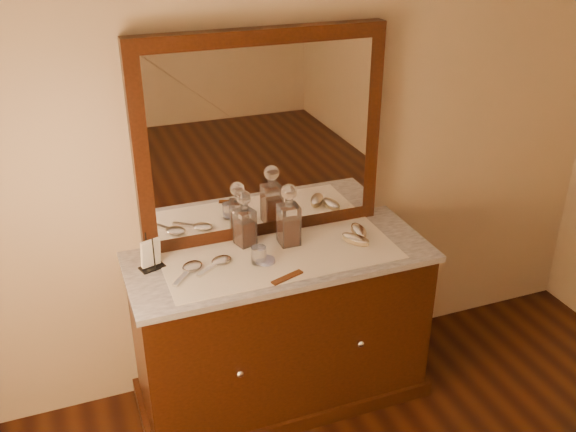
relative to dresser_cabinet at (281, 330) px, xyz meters
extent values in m
plane|color=tan|center=(0.00, 0.29, 0.99)|extent=(4.50, 4.50, 0.00)
cube|color=black|center=(0.00, 0.00, 0.00)|extent=(1.40, 0.55, 0.82)
cube|color=black|center=(0.00, 0.00, -0.37)|extent=(1.46, 0.59, 0.08)
sphere|color=silver|center=(-0.30, -0.28, 0.04)|extent=(0.04, 0.04, 0.04)
sphere|color=silver|center=(0.30, -0.28, 0.04)|extent=(0.04, 0.04, 0.04)
cube|color=silver|center=(0.00, 0.00, 0.42)|extent=(1.44, 0.59, 0.03)
cube|color=black|center=(0.00, 0.25, 0.94)|extent=(1.20, 0.08, 1.00)
cube|color=white|center=(0.00, 0.21, 0.94)|extent=(1.06, 0.01, 0.86)
cube|color=silver|center=(0.00, -0.02, 0.44)|extent=(1.10, 0.45, 0.00)
cylinder|color=silver|center=(-0.09, -0.05, 0.45)|extent=(0.10, 0.10, 0.01)
cube|color=brown|center=(-0.05, -0.21, 0.45)|extent=(0.16, 0.08, 0.01)
cube|color=black|center=(-0.59, 0.09, 0.44)|extent=(0.13, 0.10, 0.01)
cylinder|color=black|center=(-0.58, 0.06, 0.52)|extent=(0.01, 0.01, 0.17)
cylinder|color=black|center=(-0.60, 0.13, 0.52)|extent=(0.01, 0.01, 0.17)
cube|color=white|center=(-0.59, 0.09, 0.52)|extent=(0.10, 0.06, 0.14)
cube|color=maroon|center=(-0.13, 0.15, 0.51)|extent=(0.09, 0.09, 0.13)
cube|color=white|center=(-0.13, 0.15, 0.53)|extent=(0.11, 0.11, 0.18)
cylinder|color=white|center=(-0.13, 0.15, 0.64)|extent=(0.04, 0.04, 0.03)
sphere|color=white|center=(-0.13, 0.15, 0.69)|extent=(0.09, 0.09, 0.07)
cube|color=maroon|center=(0.07, 0.08, 0.51)|extent=(0.08, 0.08, 0.14)
cube|color=white|center=(0.07, 0.08, 0.54)|extent=(0.10, 0.10, 0.20)
cylinder|color=white|center=(0.07, 0.08, 0.66)|extent=(0.04, 0.04, 0.03)
sphere|color=white|center=(0.07, 0.08, 0.72)|extent=(0.08, 0.08, 0.08)
ellipsoid|color=tan|center=(0.38, -0.03, 0.46)|extent=(0.13, 0.16, 0.02)
ellipsoid|color=silver|center=(0.38, -0.03, 0.47)|extent=(0.13, 0.16, 0.02)
ellipsoid|color=tan|center=(0.43, 0.04, 0.45)|extent=(0.08, 0.15, 0.02)
ellipsoid|color=silver|center=(0.43, 0.04, 0.47)|extent=(0.08, 0.15, 0.02)
ellipsoid|color=silver|center=(-0.42, 0.02, 0.45)|extent=(0.14, 0.14, 0.02)
cube|color=silver|center=(-0.48, -0.05, 0.45)|extent=(0.11, 0.12, 0.01)
ellipsoid|color=silver|center=(-0.28, 0.02, 0.45)|extent=(0.13, 0.13, 0.02)
cube|color=silver|center=(-0.36, -0.03, 0.45)|extent=(0.12, 0.09, 0.01)
cylinder|color=white|center=(-0.12, -0.04, 0.48)|extent=(0.07, 0.07, 0.08)
camera|label=1|loc=(-0.89, -2.44, 1.95)|focal=39.74mm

